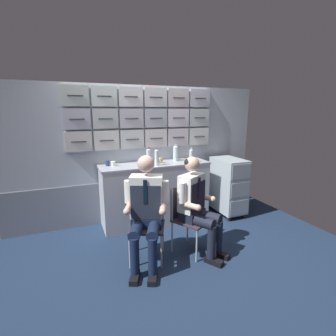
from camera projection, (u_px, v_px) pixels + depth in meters
name	position (u px, v px, depth m)	size (l,w,h in m)	color
ground	(174.00, 260.00, 3.07)	(4.80, 4.80, 0.04)	#1B2C46
galley_bulkhead	(141.00, 150.00, 4.05)	(4.20, 0.14, 2.15)	#ADB7C2
galley_counter	(155.00, 193.00, 4.00)	(1.71, 0.53, 0.97)	#B6BAC5
service_trolley	(228.00, 185.00, 4.30)	(0.40, 0.65, 0.97)	black
folding_chair_left	(148.00, 217.00, 3.03)	(0.53, 0.53, 0.84)	#A8AAAF
crew_member_left	(146.00, 206.00, 2.83)	(0.58, 0.70, 1.28)	black
folding_chair_right	(186.00, 211.00, 3.18)	(0.55, 0.55, 0.84)	#A8AAAF
crew_member_right	(197.00, 202.00, 3.05)	(0.58, 0.66, 1.23)	black
water_bottle_blue_cap	(176.00, 153.00, 4.05)	(0.08, 0.08, 0.27)	silver
water_bottle_short	(157.00, 157.00, 3.72)	(0.06, 0.06, 0.27)	silver
sparkling_bottle_green	(191.00, 155.00, 3.94)	(0.06, 0.06, 0.24)	silver
water_bottle_clear	(149.00, 156.00, 3.80)	(0.07, 0.07, 0.26)	silver
coffee_cup_spare	(113.00, 163.00, 3.72)	(0.07, 0.07, 0.07)	white
paper_cup_blue	(160.00, 160.00, 3.92)	(0.08, 0.08, 0.08)	tan
coffee_cup_white	(176.00, 157.00, 4.16)	(0.06, 0.06, 0.08)	#C3AD88
paper_cup_tan	(108.00, 163.00, 3.70)	(0.06, 0.06, 0.08)	navy
snack_banana	(191.00, 159.00, 4.14)	(0.17, 0.10, 0.04)	yellow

